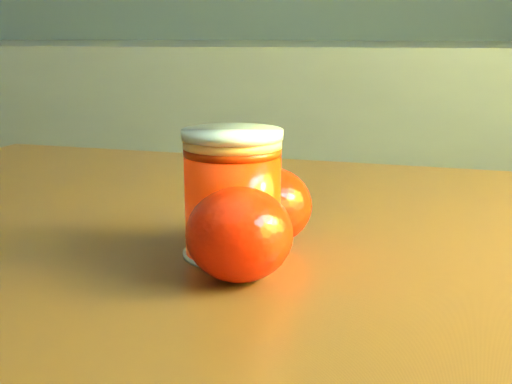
# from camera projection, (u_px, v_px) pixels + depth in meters

# --- Properties ---
(kitchen_counter) EXTENTS (3.15, 0.60, 0.90)m
(kitchen_counter) POSITION_uv_depth(u_px,v_px,m) (42.00, 216.00, 1.89)
(kitchen_counter) COLOR #57575C
(kitchen_counter) RESTS_ON ground
(table) EXTENTS (1.14, 0.89, 0.77)m
(table) POSITION_uv_depth(u_px,v_px,m) (299.00, 362.00, 0.58)
(table) COLOR brown
(table) RESTS_ON ground
(juice_glass) EXTENTS (0.08, 0.08, 0.09)m
(juice_glass) POSITION_uv_depth(u_px,v_px,m) (233.00, 194.00, 0.53)
(juice_glass) COLOR #FF2C05
(juice_glass) RESTS_ON table
(orange_front) EXTENTS (0.08, 0.08, 0.06)m
(orange_front) POSITION_uv_depth(u_px,v_px,m) (239.00, 234.00, 0.48)
(orange_front) COLOR #FF2005
(orange_front) RESTS_ON table
(orange_back) EXTENTS (0.07, 0.07, 0.06)m
(orange_back) POSITION_uv_depth(u_px,v_px,m) (268.00, 205.00, 0.57)
(orange_back) COLOR #FF2005
(orange_back) RESTS_ON table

